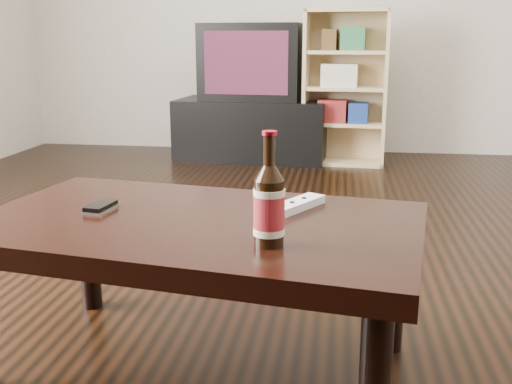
# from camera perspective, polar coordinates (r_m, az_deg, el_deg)

# --- Properties ---
(floor) EXTENTS (5.00, 6.00, 0.01)m
(floor) POSITION_cam_1_polar(r_m,az_deg,el_deg) (2.15, 4.68, -10.54)
(floor) COLOR black
(floor) RESTS_ON ground
(tv_stand) EXTENTS (1.18, 0.65, 0.45)m
(tv_stand) POSITION_cam_1_polar(r_m,az_deg,el_deg) (4.65, -0.30, 6.03)
(tv_stand) COLOR black
(tv_stand) RESTS_ON floor
(tv) EXTENTS (0.78, 0.52, 0.56)m
(tv) POSITION_cam_1_polar(r_m,az_deg,el_deg) (4.60, -0.31, 12.29)
(tv) COLOR black
(tv) RESTS_ON tv_stand
(bookshelf) EXTENTS (0.61, 0.31, 1.11)m
(bookshelf) POSITION_cam_1_polar(r_m,az_deg,el_deg) (4.46, 8.43, 10.04)
(bookshelf) COLOR tan
(bookshelf) RESTS_ON floor
(coffee_table) EXTENTS (1.26, 0.85, 0.44)m
(coffee_table) POSITION_cam_1_polar(r_m,az_deg,el_deg) (1.61, -5.68, -4.49)
(coffee_table) COLOR black
(coffee_table) RESTS_ON floor
(beer_bottle) EXTENTS (0.09, 0.09, 0.26)m
(beer_bottle) POSITION_cam_1_polar(r_m,az_deg,el_deg) (1.35, 1.26, -1.35)
(beer_bottle) COLOR black
(beer_bottle) RESTS_ON coffee_table
(phone) EXTENTS (0.07, 0.11, 0.02)m
(phone) POSITION_cam_1_polar(r_m,az_deg,el_deg) (1.71, -14.59, -1.40)
(phone) COLOR #B6B7B9
(phone) RESTS_ON coffee_table
(remote) EXTENTS (0.15, 0.21, 0.03)m
(remote) POSITION_cam_1_polar(r_m,az_deg,el_deg) (1.67, 3.91, -1.22)
(remote) COLOR silver
(remote) RESTS_ON coffee_table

